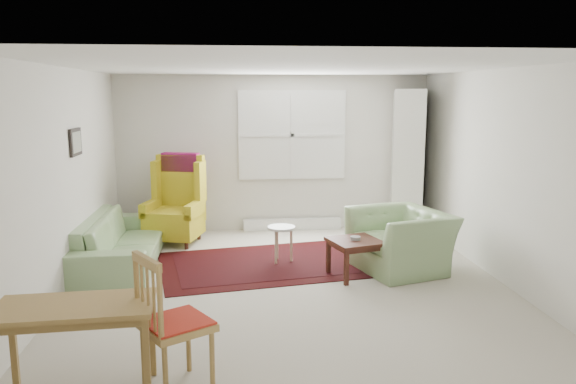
{
  "coord_description": "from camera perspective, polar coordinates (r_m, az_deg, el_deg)",
  "views": [
    {
      "loc": [
        -0.63,
        -6.26,
        2.22
      ],
      "look_at": [
        0.0,
        0.3,
        1.05
      ],
      "focal_mm": 35.0,
      "sensor_mm": 36.0,
      "label": 1
    }
  ],
  "objects": [
    {
      "name": "room",
      "position": [
        6.58,
        0.24,
        1.64
      ],
      "size": [
        5.04,
        5.54,
        2.51
      ],
      "color": "#B8AF9D",
      "rests_on": "ground"
    },
    {
      "name": "rug",
      "position": [
        7.43,
        -1.91,
        -7.23
      ],
      "size": [
        3.07,
        2.26,
        0.03
      ],
      "primitive_type": null,
      "rotation": [
        0.0,
        0.0,
        0.18
      ],
      "color": "black",
      "rests_on": "ground"
    },
    {
      "name": "sofa",
      "position": [
        7.54,
        -16.61,
        -3.87
      ],
      "size": [
        0.92,
        2.29,
        0.92
      ],
      "primitive_type": "imported",
      "rotation": [
        0.0,
        0.0,
        1.58
      ],
      "color": "#85A56E",
      "rests_on": "ground"
    },
    {
      "name": "armchair",
      "position": [
        7.24,
        11.39,
        -4.27
      ],
      "size": [
        1.31,
        1.41,
        0.91
      ],
      "primitive_type": "imported",
      "rotation": [
        0.0,
        0.0,
        -1.27
      ],
      "color": "#85A56E",
      "rests_on": "ground"
    },
    {
      "name": "wingback_chair",
      "position": [
        8.45,
        -11.56,
        -0.77
      ],
      "size": [
        0.95,
        0.98,
        1.33
      ],
      "primitive_type": null,
      "rotation": [
        0.0,
        0.0,
        -0.26
      ],
      "color": "gold",
      "rests_on": "ground"
    },
    {
      "name": "coffee_table",
      "position": [
        6.92,
        6.81,
        -6.69
      ],
      "size": [
        0.71,
        0.71,
        0.47
      ],
      "primitive_type": null,
      "rotation": [
        0.0,
        0.0,
        0.28
      ],
      "color": "#441E15",
      "rests_on": "ground"
    },
    {
      "name": "stool",
      "position": [
        7.44,
        -0.67,
        -5.32
      ],
      "size": [
        0.42,
        0.42,
        0.49
      ],
      "primitive_type": null,
      "rotation": [
        0.0,
        0.0,
        -0.14
      ],
      "color": "white",
      "rests_on": "ground"
    },
    {
      "name": "cabinet",
      "position": [
        9.0,
        12.23,
        2.92
      ],
      "size": [
        0.76,
        1.02,
        2.28
      ],
      "primitive_type": null,
      "rotation": [
        0.0,
        0.0,
        -0.35
      ],
      "color": "white",
      "rests_on": "ground"
    },
    {
      "name": "desk",
      "position": [
        4.54,
        -20.6,
        -14.83
      ],
      "size": [
        1.16,
        0.63,
        0.71
      ],
      "primitive_type": null,
      "rotation": [
        0.0,
        0.0,
        0.06
      ],
      "color": "olive",
      "rests_on": "ground"
    },
    {
      "name": "desk_chair",
      "position": [
        4.38,
        -11.28,
        -12.75
      ],
      "size": [
        0.65,
        0.65,
        1.07
      ],
      "primitive_type": null,
      "rotation": [
        0.0,
        0.0,
        2.13
      ],
      "color": "olive",
      "rests_on": "ground"
    }
  ]
}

